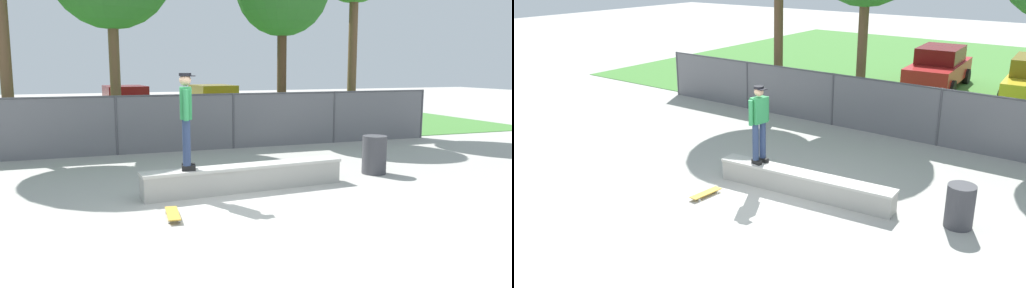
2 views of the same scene
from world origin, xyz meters
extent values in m
plane|color=#ADAAA3|center=(0.00, 0.00, 0.00)|extent=(80.00, 80.00, 0.00)
cube|color=#478438|center=(0.00, 16.65, 0.01)|extent=(29.13, 20.00, 0.02)
cube|color=#A8A59E|center=(0.43, 1.31, 0.23)|extent=(4.22, 0.79, 0.46)
cube|color=beige|center=(0.43, 1.31, 0.49)|extent=(4.26, 0.83, 0.06)
cube|color=black|center=(-0.73, 1.35, 0.57)|extent=(0.28, 0.16, 0.10)
cube|color=black|center=(-0.77, 1.13, 0.57)|extent=(0.28, 0.16, 0.10)
cylinder|color=navy|center=(-0.76, 1.35, 1.06)|extent=(0.15, 0.15, 0.88)
cylinder|color=navy|center=(-0.80, 1.14, 1.06)|extent=(0.15, 0.15, 0.88)
cube|color=#2D8C4C|center=(-0.78, 1.25, 1.80)|extent=(0.29, 0.41, 0.60)
cylinder|color=#2D8C4C|center=(-0.74, 1.49, 1.78)|extent=(0.10, 0.10, 0.58)
cylinder|color=#2D8C4C|center=(-0.83, 1.00, 1.78)|extent=(0.10, 0.10, 0.58)
sphere|color=tan|center=(-0.78, 1.25, 2.23)|extent=(0.22, 0.22, 0.22)
cylinder|color=black|center=(-0.78, 1.25, 2.33)|extent=(0.23, 0.23, 0.06)
cube|color=black|center=(-0.65, 1.22, 2.31)|extent=(0.15, 0.22, 0.02)
cube|color=gold|center=(-1.31, -0.06, 0.08)|extent=(0.27, 0.81, 0.02)
cube|color=#B2B2B7|center=(-1.33, -0.34, 0.06)|extent=(0.14, 0.07, 0.02)
cube|color=#B2B2B7|center=(-1.28, 0.21, 0.06)|extent=(0.14, 0.07, 0.02)
cylinder|color=silver|center=(-1.42, -0.33, 0.03)|extent=(0.03, 0.06, 0.05)
cylinder|color=silver|center=(-1.25, -0.34, 0.03)|extent=(0.03, 0.06, 0.05)
cylinder|color=silver|center=(-1.37, 0.21, 0.03)|extent=(0.03, 0.06, 0.05)
cylinder|color=silver|center=(-1.20, 0.20, 0.03)|extent=(0.03, 0.06, 0.05)
cylinder|color=#4C4C51|center=(-8.57, 6.35, 0.84)|extent=(0.07, 0.07, 1.68)
cylinder|color=#4C4C51|center=(-5.14, 6.35, 0.84)|extent=(0.07, 0.07, 1.68)
cylinder|color=#4C4C51|center=(-1.71, 6.35, 0.84)|extent=(0.07, 0.07, 1.68)
cylinder|color=#4C4C51|center=(1.71, 6.35, 0.84)|extent=(0.07, 0.07, 1.68)
cylinder|color=#4C4C51|center=(0.00, 6.35, 1.65)|extent=(17.13, 0.05, 0.05)
cube|color=slate|center=(0.00, 6.35, 0.84)|extent=(17.13, 0.01, 1.68)
cylinder|color=brown|center=(-4.52, 7.37, 2.40)|extent=(0.32, 0.32, 4.80)
cylinder|color=brown|center=(-1.58, 7.97, 2.02)|extent=(0.32, 0.32, 4.04)
cube|color=#B21E1E|center=(-0.80, 13.49, 0.67)|extent=(2.14, 4.34, 0.70)
cube|color=#621010|center=(-0.81, 13.64, 1.34)|extent=(1.77, 2.23, 0.64)
cylinder|color=black|center=(0.21, 12.26, 0.32)|extent=(0.27, 0.66, 0.64)
cylinder|color=black|center=(-1.59, 12.11, 0.32)|extent=(0.27, 0.66, 0.64)
cylinder|color=black|center=(-0.01, 14.86, 0.32)|extent=(0.27, 0.66, 0.64)
cylinder|color=black|center=(-1.81, 14.71, 0.32)|extent=(0.27, 0.66, 0.64)
cylinder|color=black|center=(2.13, 11.75, 0.32)|extent=(0.27, 0.66, 0.64)
cylinder|color=black|center=(1.91, 14.34, 0.32)|extent=(0.27, 0.66, 0.64)
cylinder|color=#3F3F44|center=(3.75, 1.81, 0.44)|extent=(0.56, 0.56, 0.89)
camera|label=1|loc=(-2.69, -8.06, 2.50)|focal=35.11mm
camera|label=2|loc=(6.31, -8.15, 5.09)|focal=37.62mm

